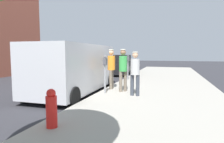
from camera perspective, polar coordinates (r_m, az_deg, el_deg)
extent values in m
plane|color=#2D2D33|center=(8.83, -9.54, -6.26)|extent=(80.00, 80.00, 0.00)
cube|color=#9E998E|center=(7.90, 13.92, -7.18)|extent=(5.00, 32.00, 0.15)
cylinder|color=gray|center=(7.81, -2.10, -2.31)|extent=(0.07, 0.07, 1.15)
cube|color=#4C4C51|center=(7.75, -2.12, 2.93)|extent=(0.14, 0.18, 0.28)
sphere|color=#47474C|center=(7.74, -2.12, 4.19)|extent=(0.12, 0.12, 0.12)
cylinder|color=gray|center=(11.87, 4.74, 0.32)|extent=(0.07, 0.07, 1.15)
cube|color=#4C4C51|center=(11.82, 4.77, 3.77)|extent=(0.14, 0.18, 0.28)
sphere|color=#47474C|center=(11.82, 4.77, 4.60)|extent=(0.12, 0.12, 0.12)
cylinder|color=#726656|center=(8.24, 3.96, -2.91)|extent=(0.14, 0.14, 0.87)
cylinder|color=#726656|center=(8.14, 2.60, -3.00)|extent=(0.14, 0.14, 0.87)
cylinder|color=green|center=(8.11, 3.31, 2.36)|extent=(0.34, 0.34, 0.65)
sphere|color=#8C6647|center=(8.10, 3.33, 5.71)|extent=(0.24, 0.24, 0.24)
cylinder|color=silver|center=(8.10, 3.34, 6.54)|extent=(0.22, 0.22, 0.04)
cylinder|color=#726656|center=(8.91, -0.01, -2.26)|extent=(0.14, 0.14, 0.87)
cylinder|color=#726656|center=(8.70, -0.37, -2.44)|extent=(0.14, 0.14, 0.87)
cylinder|color=orange|center=(8.74, -0.19, 2.61)|extent=(0.34, 0.34, 0.65)
sphere|color=tan|center=(8.73, -0.19, 5.72)|extent=(0.24, 0.24, 0.24)
cylinder|color=silver|center=(8.73, -0.19, 6.49)|extent=(0.22, 0.22, 0.04)
cylinder|color=#383D47|center=(7.40, 7.66, -4.11)|extent=(0.14, 0.14, 0.81)
cylinder|color=#383D47|center=(7.46, 6.01, -4.02)|extent=(0.14, 0.14, 0.81)
cylinder|color=#B7B7B7|center=(7.35, 6.89, 1.41)|extent=(0.34, 0.34, 0.61)
sphere|color=tan|center=(7.33, 6.93, 4.88)|extent=(0.22, 0.22, 0.22)
cylinder|color=silver|center=(7.33, 6.94, 5.74)|extent=(0.21, 0.21, 0.04)
cube|color=#BCBCC1|center=(8.65, -10.85, 1.30)|extent=(2.11, 5.24, 1.96)
cube|color=black|center=(10.87, -5.01, 4.27)|extent=(1.84, 0.12, 0.88)
cylinder|color=black|center=(10.98, -10.34, -2.18)|extent=(0.23, 0.68, 0.68)
cylinder|color=black|center=(10.28, -0.81, -2.61)|extent=(0.23, 0.68, 0.68)
cylinder|color=black|center=(7.59, -24.35, -5.98)|extent=(0.23, 0.68, 0.68)
cylinder|color=black|center=(6.53, -11.45, -7.39)|extent=(0.23, 0.68, 0.68)
cube|color=black|center=(16.36, 2.38, 1.32)|extent=(1.84, 4.41, 0.89)
cube|color=black|center=(16.11, 2.19, 3.90)|extent=(1.61, 1.99, 0.60)
cylinder|color=black|center=(18.20, 1.13, 0.76)|extent=(0.22, 0.60, 0.60)
cylinder|color=black|center=(17.79, 6.45, 0.62)|extent=(0.22, 0.60, 0.60)
cylinder|color=black|center=(15.08, -2.43, -0.21)|extent=(0.22, 0.60, 0.60)
cylinder|color=black|center=(14.58, 3.93, -0.41)|extent=(0.22, 0.60, 0.60)
cylinder|color=red|center=(4.48, -17.54, -11.36)|extent=(0.24, 0.24, 0.70)
sphere|color=red|center=(4.39, -17.70, -6.22)|extent=(0.20, 0.20, 0.20)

